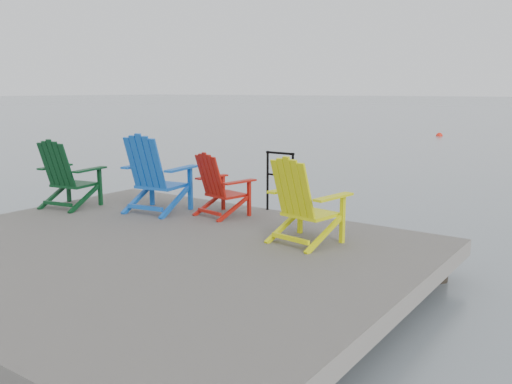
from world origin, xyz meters
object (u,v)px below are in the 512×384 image
Objects in this scene: chair_blue at (155,173)px; chair_yellow at (303,200)px; chair_red at (220,185)px; chair_green at (67,174)px; handrail at (280,176)px; buoy_b at (439,136)px.

chair_yellow is (2.64, -0.19, -0.06)m from chair_blue.
chair_red is at bearing 171.26° from chair_yellow.
chair_green is 1.02× the size of chair_yellow.
handrail is 1.71m from chair_yellow.
handrail is 0.99× the size of chair_red.
handrail is at bearing -79.40° from buoy_b.
buoy_b is (-3.96, 21.15, -1.04)m from handrail.
chair_blue is 22.39m from buoy_b.
chair_green is at bearing -165.62° from chair_blue.
chair_green is at bearing -149.86° from handrail.
chair_blue is at bearing 12.66° from chair_green.
chair_blue is at bearing -175.12° from chair_yellow.
chair_green is 0.91× the size of chair_blue.
chair_green is at bearing -147.36° from chair_red.
chair_blue reaches higher than chair_red.
chair_yellow reaches higher than chair_red.
chair_yellow is (1.15, -1.27, -0.02)m from handrail.
chair_yellow is 23.02m from buoy_b.
buoy_b is (-1.13, 22.79, -1.03)m from chair_green.
chair_red is (2.28, 0.91, -0.07)m from chair_green.
chair_green is at bearing -165.76° from chair_yellow.
chair_green reaches higher than chair_red.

